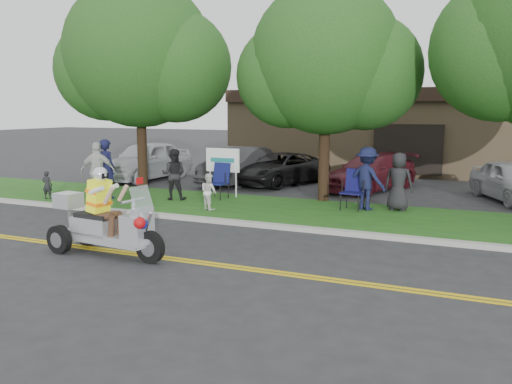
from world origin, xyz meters
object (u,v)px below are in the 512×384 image
at_px(lawn_chair_b, 354,187).
at_px(parked_car_far_left, 146,161).
at_px(parked_car_mid, 280,169).
at_px(spectator_adult_mid, 174,174).
at_px(parked_car_left, 239,165).
at_px(parked_car_right, 370,172).
at_px(lawn_chair_a, 220,178).
at_px(trike_scooter, 104,225).
at_px(spectator_adult_right, 98,171).
at_px(spectator_adult_left, 107,169).

xyz_separation_m(lawn_chair_b, parked_car_far_left, (-10.12, 3.73, 0.06)).
bearing_deg(parked_car_mid, spectator_adult_mid, -87.97).
relative_size(lawn_chair_b, spectator_adult_mid, 0.72).
xyz_separation_m(parked_car_left, parked_car_right, (5.41, 0.31, -0.07)).
bearing_deg(parked_car_right, lawn_chair_a, -111.43).
height_order(trike_scooter, lawn_chair_a, trike_scooter).
height_order(trike_scooter, spectator_adult_right, spectator_adult_right).
height_order(lawn_chair_b, spectator_adult_mid, spectator_adult_mid).
height_order(parked_car_left, parked_car_mid, parked_car_left).
bearing_deg(parked_car_right, parked_car_far_left, -153.78).
bearing_deg(parked_car_mid, parked_car_far_left, -151.58).
height_order(spectator_adult_mid, spectator_adult_right, spectator_adult_right).
bearing_deg(lawn_chair_a, parked_car_left, 112.33).
bearing_deg(spectator_adult_left, lawn_chair_a, -143.16).
bearing_deg(spectator_adult_mid, parked_car_left, -107.40).
relative_size(spectator_adult_right, parked_car_far_left, 0.39).
bearing_deg(trike_scooter, lawn_chair_a, 102.99).
height_order(trike_scooter, parked_car_far_left, trike_scooter).
height_order(lawn_chair_b, parked_car_right, parked_car_right).
bearing_deg(spectator_adult_left, spectator_adult_mid, -150.30).
bearing_deg(trike_scooter, parked_car_right, 80.32).
bearing_deg(trike_scooter, spectator_adult_right, 136.58).
height_order(spectator_adult_left, spectator_adult_mid, spectator_adult_left).
distance_m(trike_scooter, lawn_chair_b, 7.76).
height_order(parked_car_far_left, parked_car_right, parked_car_far_left).
relative_size(parked_car_left, parked_car_mid, 0.97).
relative_size(trike_scooter, lawn_chair_a, 2.44).
xyz_separation_m(spectator_adult_left, parked_car_far_left, (-2.05, 5.09, -0.25)).
bearing_deg(parked_car_far_left, parked_car_left, 12.58).
distance_m(trike_scooter, parked_car_left, 11.51).
xyz_separation_m(spectator_adult_mid, parked_car_far_left, (-4.26, 4.43, -0.10)).
distance_m(lawn_chair_a, parked_car_mid, 4.63).
relative_size(lawn_chair_a, spectator_adult_right, 0.62).
xyz_separation_m(lawn_chair_b, parked_car_right, (-0.55, 4.78, -0.11)).
xyz_separation_m(parked_car_left, parked_car_mid, (1.69, 0.31, -0.10)).
bearing_deg(parked_car_far_left, spectator_adult_left, -65.55).
distance_m(spectator_adult_left, parked_car_left, 6.21).
distance_m(spectator_adult_mid, parked_car_mid, 5.72).
bearing_deg(parked_car_right, spectator_adult_right, -118.02).
xyz_separation_m(trike_scooter, spectator_adult_left, (-4.36, 5.45, 0.43)).
relative_size(spectator_adult_left, spectator_adult_mid, 1.18).
bearing_deg(parked_car_left, lawn_chair_a, -69.07).
bearing_deg(parked_car_mid, lawn_chair_a, -76.07).
bearing_deg(parked_car_mid, parked_car_left, -151.31).
bearing_deg(parked_car_far_left, parked_car_mid, 12.70).
height_order(trike_scooter, parked_car_mid, trike_scooter).
distance_m(trike_scooter, parked_car_mid, 11.61).
xyz_separation_m(lawn_chair_b, parked_car_mid, (-4.27, 4.78, -0.14)).
bearing_deg(lawn_chair_b, parked_car_far_left, 165.75).
distance_m(parked_car_mid, parked_car_right, 3.72).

